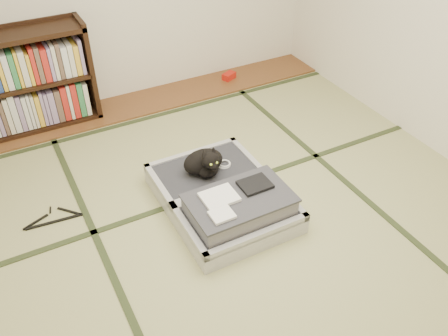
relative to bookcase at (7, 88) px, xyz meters
name	(u,v)px	position (x,y,z in m)	size (l,w,h in m)	color
floor	(240,222)	(1.25, -2.07, -0.45)	(4.50, 4.50, 0.00)	tan
wood_strip	(145,102)	(1.25, -0.07, -0.44)	(4.00, 0.50, 0.02)	brown
red_item	(229,76)	(2.26, -0.04, -0.40)	(0.15, 0.09, 0.07)	red
room_shell	(245,34)	(1.25, -2.07, 1.01)	(4.50, 4.50, 4.50)	white
tatami_borders	(210,184)	(1.25, -1.57, -0.45)	(4.00, 4.50, 0.01)	#2D381E
bookcase	(7,88)	(0.00, 0.00, 0.00)	(1.54, 0.35, 0.99)	black
suitcase	(225,198)	(1.21, -1.90, -0.34)	(0.84, 1.11, 0.33)	silver
cat	(205,162)	(1.19, -1.61, -0.18)	(0.37, 0.37, 0.30)	black
cable_coil	(224,164)	(1.37, -1.58, -0.28)	(0.12, 0.12, 0.03)	white
hanger	(54,219)	(0.02, -1.39, -0.44)	(0.43, 0.21, 0.01)	black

